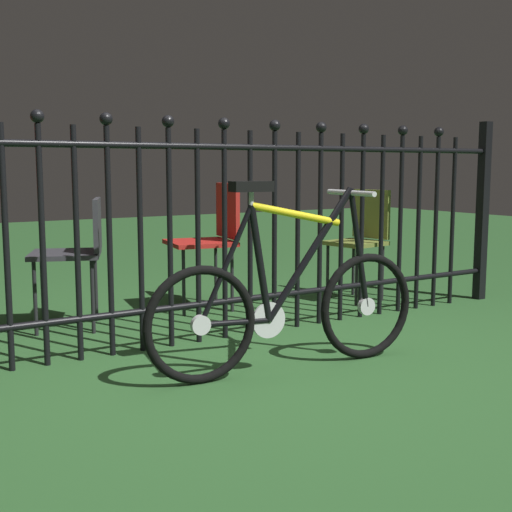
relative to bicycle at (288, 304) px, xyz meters
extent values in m
plane|color=#285327|center=(-0.05, 0.07, -0.34)|extent=(20.00, 20.00, 0.00)
cylinder|color=black|center=(-1.18, 0.73, 0.27)|extent=(0.03, 0.03, 1.23)
cylinder|color=black|center=(-1.00, 0.73, 0.27)|extent=(0.03, 0.03, 1.23)
sphere|color=black|center=(-1.00, 0.73, 0.92)|extent=(0.07, 0.07, 0.07)
cylinder|color=black|center=(-0.83, 0.73, 0.27)|extent=(0.03, 0.03, 1.23)
cylinder|color=black|center=(-0.65, 0.73, 0.27)|extent=(0.03, 0.03, 1.23)
sphere|color=black|center=(-0.65, 0.73, 0.92)|extent=(0.07, 0.07, 0.07)
cylinder|color=black|center=(-0.47, 0.73, 0.27)|extent=(0.03, 0.03, 1.23)
cylinder|color=black|center=(-0.30, 0.73, 0.27)|extent=(0.03, 0.03, 1.23)
sphere|color=black|center=(-0.30, 0.73, 0.92)|extent=(0.07, 0.07, 0.07)
cylinder|color=black|center=(-0.12, 0.73, 0.27)|extent=(0.03, 0.03, 1.23)
cylinder|color=black|center=(0.05, 0.73, 0.27)|extent=(0.03, 0.03, 1.23)
sphere|color=black|center=(0.05, 0.73, 0.92)|extent=(0.07, 0.07, 0.07)
cylinder|color=black|center=(0.23, 0.73, 0.27)|extent=(0.03, 0.03, 1.23)
cylinder|color=black|center=(0.40, 0.73, 0.27)|extent=(0.03, 0.03, 1.23)
sphere|color=black|center=(0.40, 0.73, 0.92)|extent=(0.07, 0.07, 0.07)
cylinder|color=black|center=(0.58, 0.73, 0.27)|extent=(0.03, 0.03, 1.23)
cylinder|color=black|center=(0.75, 0.73, 0.27)|extent=(0.03, 0.03, 1.23)
sphere|color=black|center=(0.75, 0.73, 0.92)|extent=(0.07, 0.07, 0.07)
cylinder|color=black|center=(0.93, 0.73, 0.27)|extent=(0.03, 0.03, 1.23)
cylinder|color=black|center=(1.10, 0.73, 0.27)|extent=(0.03, 0.03, 1.23)
sphere|color=black|center=(1.10, 0.73, 0.92)|extent=(0.07, 0.07, 0.07)
cylinder|color=black|center=(1.28, 0.73, 0.27)|extent=(0.03, 0.03, 1.23)
cylinder|color=black|center=(1.46, 0.73, 0.27)|extent=(0.03, 0.03, 1.23)
sphere|color=black|center=(1.46, 0.73, 0.92)|extent=(0.07, 0.07, 0.07)
cylinder|color=black|center=(1.63, 0.73, 0.27)|extent=(0.03, 0.03, 1.23)
cylinder|color=black|center=(1.81, 0.73, 0.27)|extent=(0.03, 0.03, 1.23)
sphere|color=black|center=(1.81, 0.73, 0.92)|extent=(0.07, 0.07, 0.07)
cylinder|color=black|center=(1.98, 0.73, 0.27)|extent=(0.03, 0.03, 1.23)
cylinder|color=black|center=(-0.05, 0.73, -0.12)|extent=(4.71, 0.04, 0.04)
cylinder|color=black|center=(-0.05, 0.73, 0.79)|extent=(4.71, 0.04, 0.04)
cube|color=black|center=(2.31, 0.73, 0.34)|extent=(0.07, 0.07, 1.35)
torus|color=black|center=(-0.47, 0.04, -0.06)|extent=(0.56, 0.10, 0.56)
cylinder|color=silver|center=(-0.47, 0.04, -0.06)|extent=(0.10, 0.04, 0.09)
torus|color=black|center=(0.47, -0.04, -0.06)|extent=(0.56, 0.10, 0.56)
cylinder|color=silver|center=(0.47, -0.04, -0.06)|extent=(0.10, 0.04, 0.09)
cylinder|color=black|center=(0.12, -0.01, 0.25)|extent=(0.50, 0.08, 0.66)
cylinder|color=yellow|center=(0.04, 0.00, 0.44)|extent=(0.50, 0.08, 0.14)
cylinder|color=black|center=(-0.16, 0.01, 0.21)|extent=(0.13, 0.05, 0.57)
cylinder|color=black|center=(-0.29, 0.03, -0.06)|extent=(0.36, 0.06, 0.04)
cylinder|color=black|center=(-0.34, 0.03, 0.22)|extent=(0.29, 0.05, 0.56)
cylinder|color=black|center=(0.42, -0.04, 0.25)|extent=(0.15, 0.04, 0.63)
cylinder|color=silver|center=(0.36, -0.03, 0.55)|extent=(0.03, 0.03, 0.02)
cylinder|color=silver|center=(0.36, -0.03, 0.54)|extent=(0.06, 0.40, 0.03)
cylinder|color=silver|center=(-0.20, 0.02, 0.53)|extent=(0.03, 0.03, 0.07)
cube|color=black|center=(-0.20, 0.02, 0.58)|extent=(0.21, 0.11, 0.05)
cylinder|color=silver|center=(-0.11, 0.01, -0.07)|extent=(0.18, 0.03, 0.18)
cylinder|color=black|center=(0.11, 1.40, -0.11)|extent=(0.02, 0.02, 0.46)
cylinder|color=black|center=(0.17, 1.75, -0.11)|extent=(0.02, 0.02, 0.46)
cylinder|color=black|center=(0.45, 1.34, -0.11)|extent=(0.02, 0.02, 0.46)
cylinder|color=black|center=(0.51, 1.68, -0.11)|extent=(0.02, 0.02, 0.46)
cube|color=#A51E19|center=(0.31, 1.54, 0.14)|extent=(0.51, 0.51, 0.03)
cube|color=#A51E19|center=(0.52, 1.51, 0.36)|extent=(0.10, 0.42, 0.39)
cylinder|color=black|center=(1.33, 1.03, -0.13)|extent=(0.02, 0.02, 0.42)
cylinder|color=black|center=(1.29, 1.32, -0.13)|extent=(0.02, 0.02, 0.42)
cylinder|color=black|center=(1.62, 1.07, -0.13)|extent=(0.02, 0.02, 0.42)
cylinder|color=black|center=(1.58, 1.36, -0.13)|extent=(0.02, 0.02, 0.42)
cube|color=olive|center=(1.46, 1.20, 0.10)|extent=(0.41, 0.41, 0.03)
cube|color=olive|center=(1.63, 1.22, 0.31)|extent=(0.08, 0.35, 0.37)
cylinder|color=black|center=(-0.89, 1.38, -0.11)|extent=(0.02, 0.02, 0.46)
cylinder|color=black|center=(-0.76, 1.69, -0.11)|extent=(0.02, 0.02, 0.46)
cylinder|color=black|center=(-0.58, 1.25, -0.11)|extent=(0.02, 0.02, 0.46)
cylinder|color=black|center=(-0.45, 1.56, -0.11)|extent=(0.02, 0.02, 0.46)
cube|color=#2D2D33|center=(-0.67, 1.47, 0.13)|extent=(0.55, 0.55, 0.03)
cube|color=#2D2D33|center=(-0.49, 1.40, 0.32)|extent=(0.18, 0.38, 0.33)
camera|label=1|loc=(-1.89, -2.69, 0.68)|focal=47.32mm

